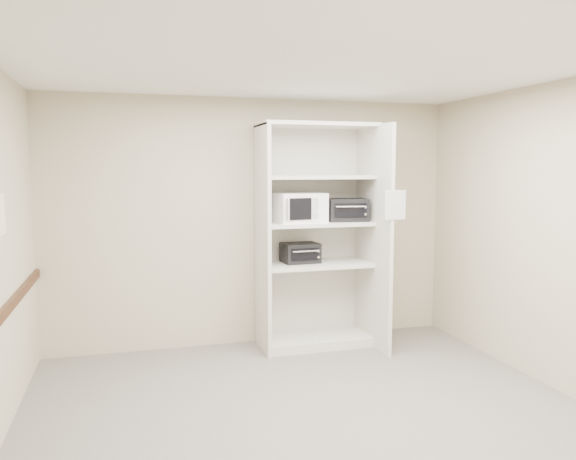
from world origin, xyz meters
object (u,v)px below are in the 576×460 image
object	(u,v)px
shelving_unit	(320,243)
toaster_oven_lower	(300,253)
microwave	(298,208)
toaster_oven_upper	(346,210)

from	to	relation	value
shelving_unit	toaster_oven_lower	xyz separation A→B (m)	(-0.21, 0.04, -0.10)
microwave	toaster_oven_upper	size ratio (longest dim) A/B	1.22
shelving_unit	microwave	size ratio (longest dim) A/B	4.64
shelving_unit	toaster_oven_upper	size ratio (longest dim) A/B	5.66
shelving_unit	microwave	distance (m)	0.47
shelving_unit	microwave	xyz separation A→B (m)	(-0.25, -0.02, 0.40)
shelving_unit	toaster_oven_upper	world-z (taller)	shelving_unit
microwave	toaster_oven_lower	bearing A→B (deg)	49.02
shelving_unit	toaster_oven_lower	size ratio (longest dim) A/B	6.28
toaster_oven_upper	toaster_oven_lower	size ratio (longest dim) A/B	1.11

